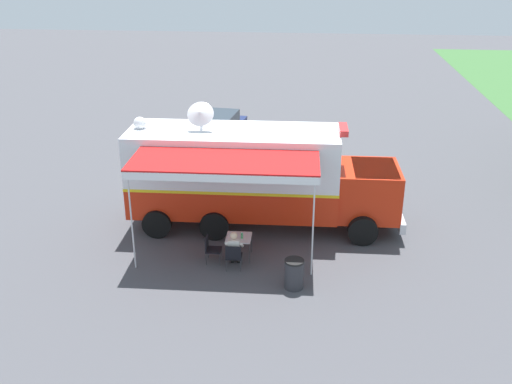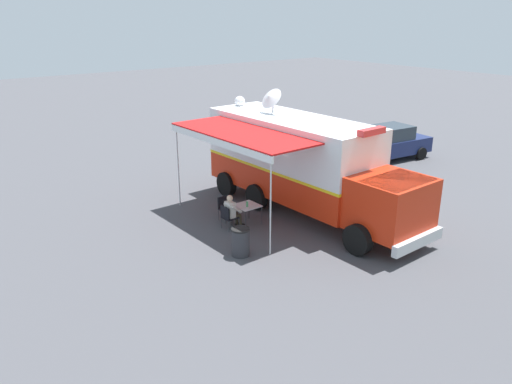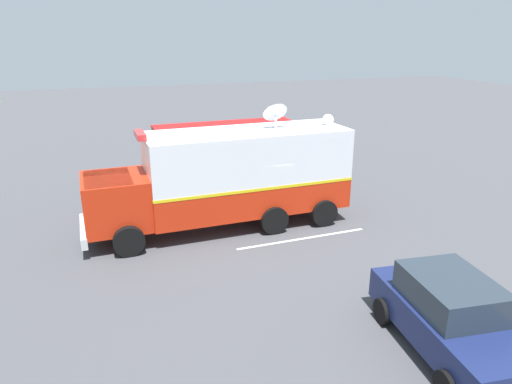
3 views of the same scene
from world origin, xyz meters
The scene contains 10 objects.
ground_plane centered at (0.00, 0.00, 0.00)m, with size 100.00×100.00×0.00m, color #47474C.
lot_stripe centered at (-2.01, -1.32, 0.00)m, with size 0.12×4.80×0.01m, color silver.
command_truck centered at (0.02, 0.75, 1.94)m, with size 5.01×9.54×4.53m.
folding_table centered at (2.44, 0.47, 0.67)m, with size 0.82×0.82×0.73m.
water_bottle centered at (2.53, 0.58, 0.83)m, with size 0.07×0.07×0.22m.
folding_chair_at_table centered at (3.24, 0.41, 0.51)m, with size 0.49×0.49×0.87m.
folding_chair_beside_table centered at (2.81, -0.38, 0.51)m, with size 0.49×0.49×0.87m.
seated_responder centered at (3.06, 0.41, 0.65)m, with size 0.67×0.56×1.25m.
trash_bin centered at (4.07, 2.30, 0.46)m, with size 0.57×0.57×0.91m.
car_behind_truck centered at (-8.48, -1.86, 0.88)m, with size 4.38×2.39×1.76m.
Camera 3 is at (-15.23, 5.03, 6.74)m, focal length 32.36 mm.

